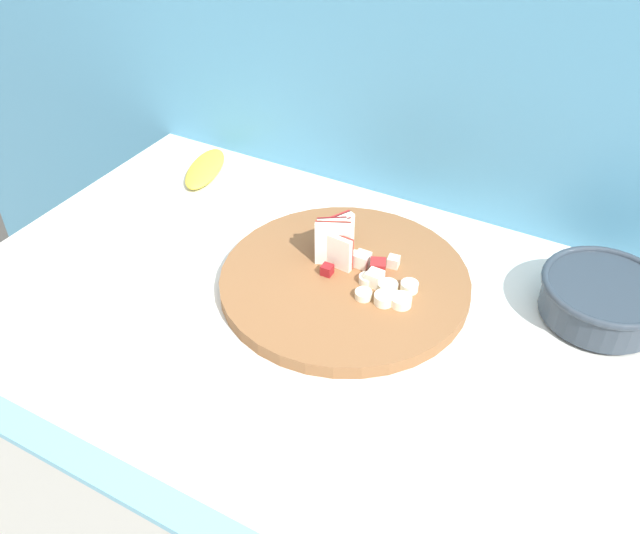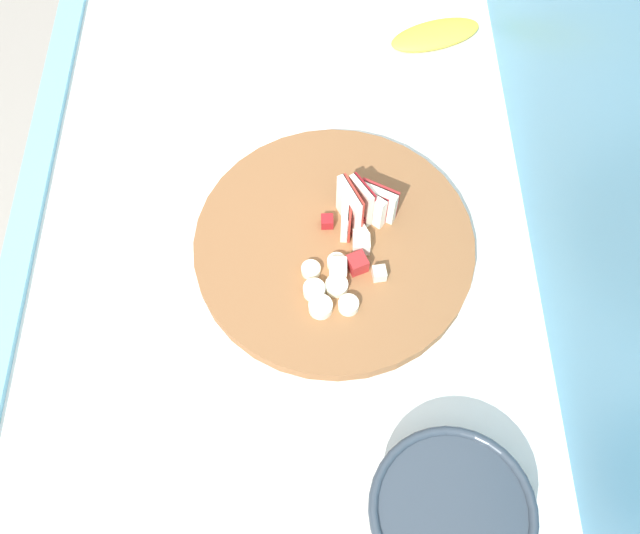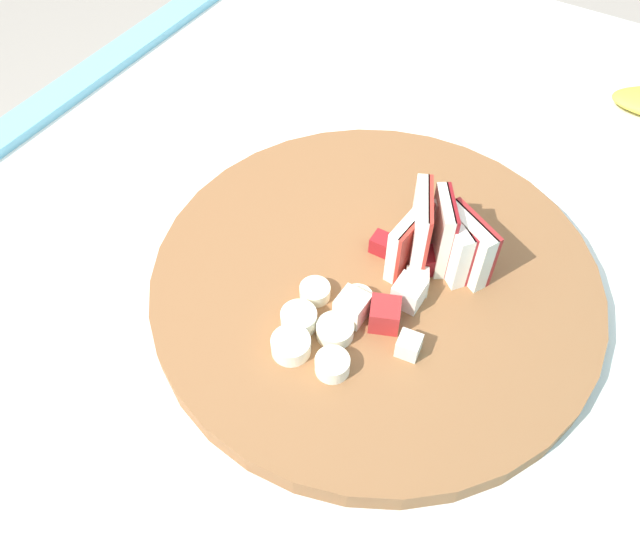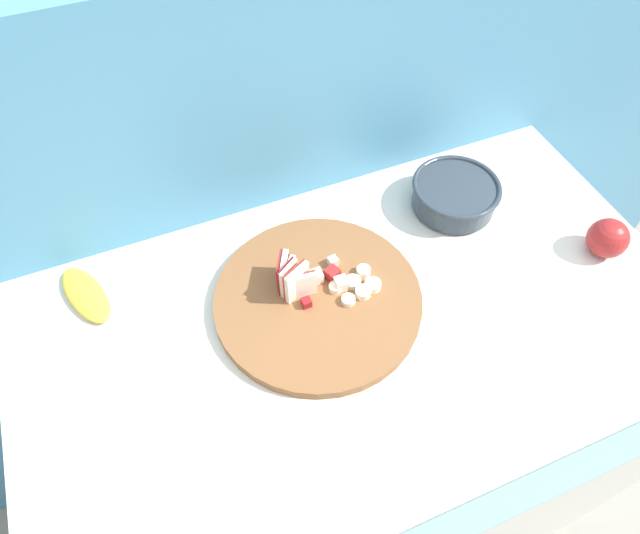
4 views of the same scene
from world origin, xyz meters
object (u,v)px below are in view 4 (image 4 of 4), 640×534
(cutting_board, at_px, (318,300))
(apple_wedge_fan, at_px, (291,278))
(apple_dice_pile, at_px, (322,279))
(banana_slice_rows, at_px, (358,286))
(ceramic_bowl, at_px, (455,194))
(whole_apple, at_px, (608,238))
(banana_peel, at_px, (86,295))

(cutting_board, relative_size, apple_wedge_fan, 4.59)
(cutting_board, relative_size, apple_dice_pile, 3.56)
(cutting_board, height_order, banana_slice_rows, banana_slice_rows)
(apple_dice_pile, height_order, ceramic_bowl, ceramic_bowl)
(banana_slice_rows, relative_size, whole_apple, 1.18)
(cutting_board, xyz_separation_m, banana_slice_rows, (0.07, -0.01, 0.02))
(banana_slice_rows, bearing_deg, apple_wedge_fan, 157.14)
(banana_peel, bearing_deg, cutting_board, -24.04)
(whole_apple, bearing_deg, apple_wedge_fan, 167.17)
(apple_wedge_fan, bearing_deg, apple_dice_pile, -10.78)
(apple_wedge_fan, distance_m, apple_dice_pile, 0.06)
(cutting_board, height_order, apple_wedge_fan, apple_wedge_fan)
(apple_dice_pile, xyz_separation_m, banana_peel, (-0.38, 0.14, -0.02))
(apple_wedge_fan, distance_m, banana_peel, 0.35)
(cutting_board, relative_size, banana_slice_rows, 4.12)
(cutting_board, bearing_deg, banana_slice_rows, -8.13)
(apple_wedge_fan, bearing_deg, banana_peel, 158.76)
(ceramic_bowl, height_order, whole_apple, whole_apple)
(banana_slice_rows, height_order, banana_peel, banana_slice_rows)
(banana_peel, bearing_deg, apple_wedge_fan, -21.24)
(cutting_board, bearing_deg, apple_dice_pile, 52.22)
(apple_dice_pile, relative_size, banana_peel, 0.70)
(apple_dice_pile, bearing_deg, apple_wedge_fan, 169.22)
(apple_wedge_fan, distance_m, banana_slice_rows, 0.11)
(cutting_board, xyz_separation_m, apple_dice_pile, (0.02, 0.02, 0.02))
(ceramic_bowl, relative_size, whole_apple, 2.33)
(whole_apple, bearing_deg, banana_peel, 163.96)
(cutting_board, bearing_deg, ceramic_bowl, 18.37)
(apple_wedge_fan, relative_size, banana_peel, 0.54)
(cutting_board, distance_m, whole_apple, 0.52)
(apple_dice_pile, relative_size, whole_apple, 1.37)
(apple_wedge_fan, relative_size, ceramic_bowl, 0.46)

